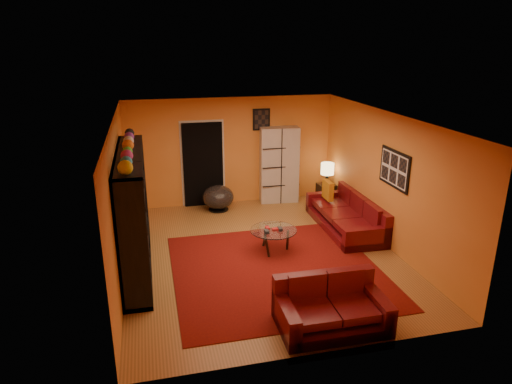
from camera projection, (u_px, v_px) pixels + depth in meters
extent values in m
plane|color=brown|center=(261.00, 253.00, 8.71)|extent=(6.00, 6.00, 0.00)
plane|color=white|center=(262.00, 118.00, 7.88)|extent=(6.00, 6.00, 0.00)
plane|color=orange|center=(231.00, 151.00, 11.06)|extent=(6.00, 0.00, 6.00)
plane|color=orange|center=(322.00, 264.00, 5.53)|extent=(6.00, 0.00, 6.00)
plane|color=orange|center=(119.00, 200.00, 7.74)|extent=(0.00, 6.00, 6.00)
plane|color=orange|center=(386.00, 180.00, 8.85)|extent=(0.00, 6.00, 6.00)
cube|color=#580B0A|center=(276.00, 270.00, 8.09)|extent=(3.60, 3.60, 0.01)
cube|color=black|center=(203.00, 165.00, 10.96)|extent=(0.95, 0.10, 2.04)
cube|color=black|center=(395.00, 169.00, 8.47)|extent=(0.03, 1.00, 0.70)
cube|color=black|center=(261.00, 119.00, 10.97)|extent=(0.42, 0.03, 0.52)
cube|color=black|center=(134.00, 212.00, 7.87)|extent=(0.45, 3.00, 2.10)
imported|color=black|center=(137.00, 215.00, 7.90)|extent=(0.95, 0.13, 0.55)
cube|color=#540B11|center=(345.00, 221.00, 9.82)|extent=(1.03, 2.40, 0.32)
cube|color=#540B11|center=(363.00, 208.00, 9.82)|extent=(0.23, 2.38, 0.85)
cube|color=#540B11|center=(367.00, 235.00, 8.75)|extent=(0.98, 0.20, 0.62)
cube|color=#540B11|center=(327.00, 198.00, 10.79)|extent=(0.98, 0.20, 0.62)
cube|color=#540B11|center=(357.00, 220.00, 9.09)|extent=(0.77, 0.67, 0.12)
cube|color=#540B11|center=(344.00, 208.00, 9.71)|extent=(0.77, 0.67, 0.12)
cube|color=#540B11|center=(332.00, 198.00, 10.34)|extent=(0.77, 0.67, 0.12)
cube|color=#540B11|center=(331.00, 317.00, 6.44)|extent=(1.53, 0.94, 0.32)
cube|color=#540B11|center=(323.00, 288.00, 6.70)|extent=(1.52, 0.20, 0.85)
cube|color=#540B11|center=(376.00, 302.00, 6.53)|extent=(0.19, 0.91, 0.62)
cube|color=#540B11|center=(286.00, 314.00, 6.26)|extent=(0.19, 0.91, 0.62)
cube|color=#540B11|center=(353.00, 297.00, 6.37)|extent=(0.57, 0.70, 0.12)
cube|color=#540B11|center=(314.00, 302.00, 6.25)|extent=(0.57, 0.70, 0.12)
cube|color=orange|center=(328.00, 190.00, 10.35)|extent=(0.12, 0.42, 0.42)
cylinder|color=silver|center=(273.00, 230.00, 8.67)|extent=(0.89, 0.89, 0.02)
cylinder|color=black|center=(288.00, 240.00, 8.75)|extent=(0.05, 0.05, 0.42)
cylinder|color=black|center=(265.00, 236.00, 8.95)|extent=(0.05, 0.05, 0.42)
cylinder|color=black|center=(267.00, 246.00, 8.50)|extent=(0.05, 0.05, 0.42)
cube|color=beige|center=(279.00, 165.00, 11.25)|extent=(0.97, 0.50, 1.88)
cylinder|color=black|center=(219.00, 209.00, 10.91)|extent=(0.44, 0.44, 0.03)
cylinder|color=black|center=(218.00, 206.00, 10.89)|extent=(0.06, 0.06, 0.15)
ellipsoid|color=#473F3E|center=(218.00, 197.00, 10.81)|extent=(0.74, 0.74, 0.56)
cube|color=black|center=(326.00, 194.00, 11.28)|extent=(0.43, 0.43, 0.50)
cylinder|color=black|center=(327.00, 179.00, 11.16)|extent=(0.08, 0.08, 0.26)
cylinder|color=#FCD98A|center=(327.00, 169.00, 11.08)|extent=(0.32, 0.32, 0.28)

